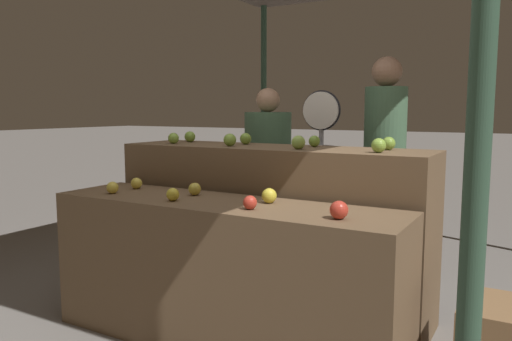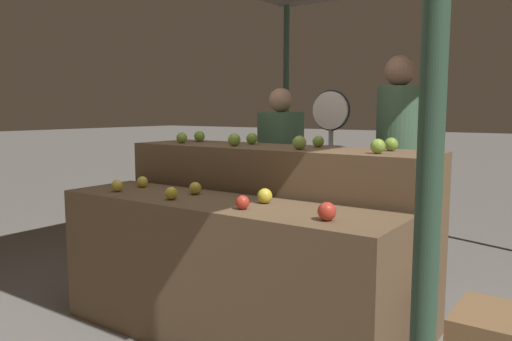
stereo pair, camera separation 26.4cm
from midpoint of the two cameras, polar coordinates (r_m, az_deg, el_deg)
display_counter_front at (r=2.95m, az=-6.56°, el=-11.62°), size 2.12×0.55×0.84m
display_counter_back at (r=3.39m, az=-0.51°, el=-6.69°), size 2.12×0.55×1.11m
apple_front_0 at (r=3.25m, az=-18.34°, el=-1.89°), size 0.07×0.07×0.07m
apple_front_1 at (r=2.91m, az=-12.07°, el=-2.72°), size 0.07×0.07×0.07m
apple_front_2 at (r=2.60m, az=-3.60°, el=-3.69°), size 0.07×0.07×0.07m
apple_front_3 at (r=2.38m, az=6.34°, el=-4.54°), size 0.09×0.09×0.09m
apple_front_4 at (r=3.40m, az=-15.68°, el=-1.43°), size 0.07×0.07×0.07m
apple_front_5 at (r=3.07m, az=-9.48°, el=-2.12°), size 0.08×0.08×0.08m
apple_front_6 at (r=2.77m, az=-1.21°, el=-2.92°), size 0.08×0.08×0.08m
apple_back_0 at (r=3.66m, az=-11.47°, el=3.63°), size 0.08×0.08×0.08m
apple_back_1 at (r=3.35m, az=-5.27°, el=3.49°), size 0.09×0.09×0.09m
apple_back_2 at (r=3.08m, az=2.43°, el=3.22°), size 0.09×0.09×0.09m
apple_back_3 at (r=2.88m, az=11.32°, el=2.82°), size 0.08×0.08×0.08m
apple_back_4 at (r=3.82m, az=-9.54°, el=3.82°), size 0.08×0.08×0.08m
apple_back_5 at (r=3.53m, az=-3.34°, el=3.64°), size 0.08×0.08×0.08m
apple_back_6 at (r=3.29m, az=4.41°, el=3.35°), size 0.08×0.08×0.08m
apple_back_7 at (r=3.09m, az=12.57°, el=3.03°), size 0.08×0.08×0.08m
produce_scale at (r=3.81m, az=5.43°, el=3.07°), size 0.30×0.20×1.50m
person_vendor_at_scale at (r=4.00m, az=12.67°, el=2.17°), size 0.41×0.41×1.77m
person_customer_left at (r=4.27m, az=-0.41°, el=0.44°), size 0.53×0.53×1.54m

